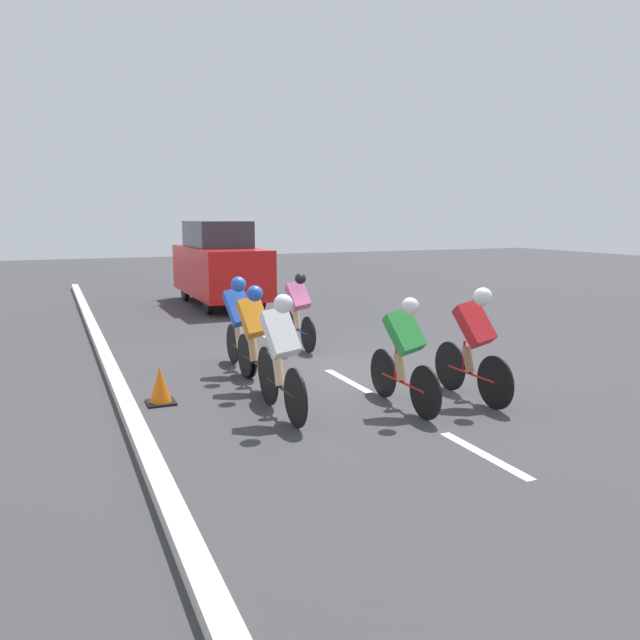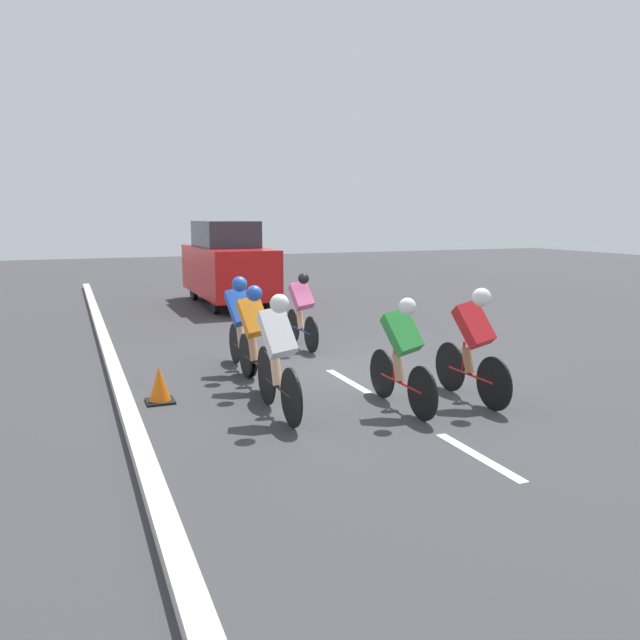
{
  "view_description": "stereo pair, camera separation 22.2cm",
  "coord_description": "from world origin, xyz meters",
  "px_view_note": "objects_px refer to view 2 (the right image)",
  "views": [
    {
      "loc": [
        3.99,
        8.6,
        2.43
      ],
      "look_at": [
        0.45,
        0.48,
        0.95
      ],
      "focal_mm": 35.0,
      "sensor_mm": 36.0,
      "label": 1
    },
    {
      "loc": [
        3.79,
        8.68,
        2.43
      ],
      "look_at": [
        0.45,
        0.48,
        0.95
      ],
      "focal_mm": 35.0,
      "sensor_mm": 36.0,
      "label": 2
    }
  ],
  "objects_px": {
    "cyclist_orange": "(254,333)",
    "cyclist_pink": "(302,309)",
    "cyclist_green": "(402,351)",
    "support_car": "(227,264)",
    "cyclist_blue": "(241,320)",
    "traffic_cone": "(159,385)",
    "cyclist_white": "(278,352)",
    "cyclist_red": "(473,341)"
  },
  "relations": [
    {
      "from": "cyclist_orange",
      "to": "cyclist_pink",
      "type": "xyz_separation_m",
      "value": [
        -1.56,
        -2.23,
        -0.05
      ]
    },
    {
      "from": "cyclist_green",
      "to": "support_car",
      "type": "height_order",
      "value": "support_car"
    },
    {
      "from": "cyclist_green",
      "to": "cyclist_pink",
      "type": "xyz_separation_m",
      "value": [
        -0.16,
        -3.99,
        -0.03
      ]
    },
    {
      "from": "cyclist_blue",
      "to": "cyclist_green",
      "type": "height_order",
      "value": "cyclist_blue"
    },
    {
      "from": "cyclist_orange",
      "to": "traffic_cone",
      "type": "relative_size",
      "value": 3.44
    },
    {
      "from": "cyclist_white",
      "to": "cyclist_orange",
      "type": "bearing_deg",
      "value": -94.8
    },
    {
      "from": "cyclist_pink",
      "to": "traffic_cone",
      "type": "bearing_deg",
      "value": 40.46
    },
    {
      "from": "cyclist_white",
      "to": "cyclist_green",
      "type": "height_order",
      "value": "cyclist_white"
    },
    {
      "from": "cyclist_orange",
      "to": "cyclist_green",
      "type": "bearing_deg",
      "value": 128.5
    },
    {
      "from": "cyclist_white",
      "to": "cyclist_pink",
      "type": "xyz_separation_m",
      "value": [
        -1.68,
        -3.67,
        -0.07
      ]
    },
    {
      "from": "cyclist_white",
      "to": "cyclist_pink",
      "type": "bearing_deg",
      "value": -114.6
    },
    {
      "from": "cyclist_red",
      "to": "cyclist_pink",
      "type": "relative_size",
      "value": 1.02
    },
    {
      "from": "cyclist_red",
      "to": "support_car",
      "type": "bearing_deg",
      "value": -85.78
    },
    {
      "from": "cyclist_blue",
      "to": "cyclist_red",
      "type": "bearing_deg",
      "value": 130.48
    },
    {
      "from": "cyclist_green",
      "to": "traffic_cone",
      "type": "distance_m",
      "value": 3.2
    },
    {
      "from": "cyclist_white",
      "to": "traffic_cone",
      "type": "xyz_separation_m",
      "value": [
        1.26,
        -1.16,
        -0.57
      ]
    },
    {
      "from": "cyclist_orange",
      "to": "cyclist_pink",
      "type": "bearing_deg",
      "value": -124.94
    },
    {
      "from": "cyclist_white",
      "to": "support_car",
      "type": "xyz_separation_m",
      "value": [
        -1.8,
        -9.85,
        0.33
      ]
    },
    {
      "from": "cyclist_red",
      "to": "cyclist_pink",
      "type": "distance_m",
      "value": 4.13
    },
    {
      "from": "cyclist_blue",
      "to": "traffic_cone",
      "type": "height_order",
      "value": "cyclist_blue"
    },
    {
      "from": "cyclist_orange",
      "to": "cyclist_blue",
      "type": "bearing_deg",
      "value": -93.99
    },
    {
      "from": "cyclist_blue",
      "to": "cyclist_green",
      "type": "distance_m",
      "value": 3.04
    },
    {
      "from": "cyclist_white",
      "to": "cyclist_orange",
      "type": "distance_m",
      "value": 1.44
    },
    {
      "from": "cyclist_orange",
      "to": "cyclist_pink",
      "type": "distance_m",
      "value": 2.72
    },
    {
      "from": "cyclist_red",
      "to": "traffic_cone",
      "type": "height_order",
      "value": "cyclist_red"
    },
    {
      "from": "cyclist_orange",
      "to": "cyclist_red",
      "type": "height_order",
      "value": "cyclist_red"
    },
    {
      "from": "cyclist_white",
      "to": "cyclist_blue",
      "type": "relative_size",
      "value": 1.02
    },
    {
      "from": "cyclist_white",
      "to": "cyclist_green",
      "type": "xyz_separation_m",
      "value": [
        -1.52,
        0.33,
        -0.04
      ]
    },
    {
      "from": "cyclist_orange",
      "to": "support_car",
      "type": "height_order",
      "value": "support_car"
    },
    {
      "from": "cyclist_orange",
      "to": "support_car",
      "type": "relative_size",
      "value": 0.37
    },
    {
      "from": "cyclist_pink",
      "to": "support_car",
      "type": "xyz_separation_m",
      "value": [
        -0.12,
        -6.18,
        0.4
      ]
    },
    {
      "from": "cyclist_white",
      "to": "traffic_cone",
      "type": "relative_size",
      "value": 3.39
    },
    {
      "from": "cyclist_white",
      "to": "cyclist_orange",
      "type": "xyz_separation_m",
      "value": [
        -0.12,
        -1.44,
        -0.02
      ]
    },
    {
      "from": "cyclist_pink",
      "to": "support_car",
      "type": "relative_size",
      "value": 0.36
    },
    {
      "from": "cyclist_blue",
      "to": "cyclist_pink",
      "type": "height_order",
      "value": "cyclist_blue"
    },
    {
      "from": "traffic_cone",
      "to": "cyclist_pink",
      "type": "bearing_deg",
      "value": -139.54
    },
    {
      "from": "cyclist_white",
      "to": "cyclist_red",
      "type": "xyz_separation_m",
      "value": [
        -2.56,
        0.37,
        0.01
      ]
    },
    {
      "from": "cyclist_blue",
      "to": "cyclist_red",
      "type": "xyz_separation_m",
      "value": [
        -2.37,
        2.78,
        0.01
      ]
    },
    {
      "from": "cyclist_orange",
      "to": "cyclist_red",
      "type": "relative_size",
      "value": 1.01
    },
    {
      "from": "cyclist_orange",
      "to": "cyclist_red",
      "type": "bearing_deg",
      "value": 143.45
    },
    {
      "from": "support_car",
      "to": "cyclist_white",
      "type": "bearing_deg",
      "value": 79.62
    },
    {
      "from": "cyclist_blue",
      "to": "cyclist_white",
      "type": "bearing_deg",
      "value": 85.53
    }
  ]
}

